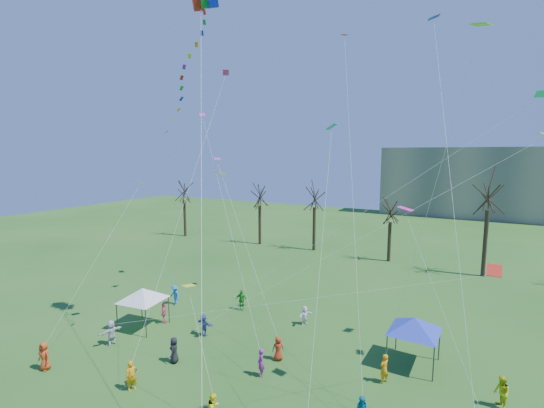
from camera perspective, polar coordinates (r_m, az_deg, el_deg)
The scene contains 7 objects.
distant_building at distance 95.70m, azimuth 34.79°, elevation 2.54°, with size 60.00×14.00×15.00m, color gray.
bare_tree_row at distance 48.75m, azimuth 21.84°, elevation -0.47°, with size 70.89×8.04×11.73m.
big_box_kite at distance 26.57m, azimuth -12.25°, elevation 18.52°, with size 5.32×6.71×25.19m.
canopy_tent_white at distance 32.26m, azimuth -18.90°, elevation -12.72°, with size 4.24×4.24×3.19m.
canopy_tent_blue at distance 27.25m, azimuth 20.68°, elevation -16.65°, with size 4.28×4.28×3.21m.
festival_crowd at distance 26.50m, azimuth -4.34°, elevation -21.37°, with size 26.55×14.74×1.84m.
small_kites_aloft at distance 25.30m, azimuth 6.61°, elevation 7.05°, with size 28.40×17.72×33.11m.
Camera 1 is at (10.43, -12.79, 13.69)m, focal length 25.00 mm.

